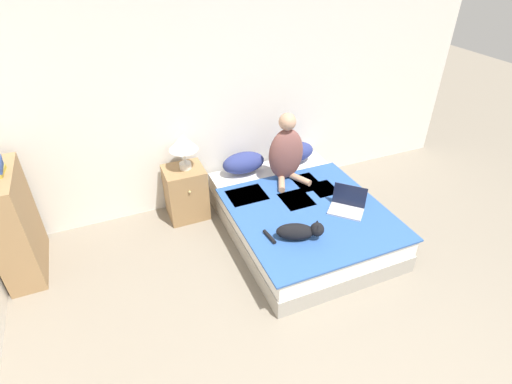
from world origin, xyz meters
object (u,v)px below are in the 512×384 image
at_px(nightstand, 186,193).
at_px(pillow_far, 294,152).
at_px(pillow_near, 244,163).
at_px(cat_tabby, 300,231).
at_px(laptop_open, 347,206).
at_px(table_lamp, 183,144).
at_px(bed, 300,217).
at_px(person_sitting, 286,152).
at_px(bookshelf, 14,225).

bearing_deg(nightstand, pillow_far, 1.38).
relative_size(pillow_near, cat_tabby, 1.03).
xyz_separation_m(laptop_open, table_lamp, (-1.34, 1.06, 0.45)).
bearing_deg(nightstand, bed, -36.91).
height_order(laptop_open, nightstand, laptop_open).
relative_size(pillow_near, laptop_open, 1.19).
bearing_deg(pillow_near, cat_tabby, -88.68).
xyz_separation_m(person_sitting, bookshelf, (-2.70, 0.04, -0.19)).
bearing_deg(person_sitting, pillow_near, 141.34).
distance_m(nightstand, bookshelf, 1.65).
relative_size(pillow_near, bookshelf, 0.47).
bearing_deg(bed, pillow_near, 111.92).
relative_size(pillow_far, bookshelf, 0.47).
xyz_separation_m(pillow_near, laptop_open, (0.67, -1.09, -0.07)).
bearing_deg(pillow_near, pillow_far, 0.00).
xyz_separation_m(person_sitting, cat_tabby, (-0.35, -0.99, -0.24)).
xyz_separation_m(pillow_near, bookshelf, (-2.32, -0.26, 0.02)).
xyz_separation_m(cat_tabby, laptop_open, (0.64, 0.20, -0.03)).
relative_size(bed, table_lamp, 4.96).
distance_m(person_sitting, bookshelf, 2.70).
bearing_deg(laptop_open, pillow_near, 167.01).
distance_m(pillow_near, laptop_open, 1.28).
height_order(pillow_far, laptop_open, pillow_far).
xyz_separation_m(table_lamp, bookshelf, (-1.65, -0.24, -0.37)).
height_order(nightstand, table_lamp, table_lamp).
relative_size(pillow_near, pillow_far, 1.00).
distance_m(person_sitting, cat_tabby, 1.07).
relative_size(pillow_far, cat_tabby, 1.03).
relative_size(pillow_near, nightstand, 0.82).
xyz_separation_m(pillow_near, person_sitting, (0.38, -0.30, 0.21)).
bearing_deg(pillow_far, table_lamp, -178.91).
height_order(person_sitting, cat_tabby, person_sitting).
relative_size(nightstand, bookshelf, 0.58).
bearing_deg(bookshelf, laptop_open, -15.45).
relative_size(person_sitting, nightstand, 1.28).
xyz_separation_m(pillow_far, nightstand, (-1.34, -0.03, -0.20)).
height_order(bed, nightstand, nightstand).
bearing_deg(bookshelf, bed, -11.52).
height_order(pillow_far, bookshelf, bookshelf).
distance_m(pillow_near, nightstand, 0.73).
relative_size(laptop_open, table_lamp, 1.08).
distance_m(laptop_open, nightstand, 1.74).
bearing_deg(nightstand, pillow_near, 2.66).
height_order(pillow_far, nightstand, pillow_far).
bearing_deg(table_lamp, pillow_near, 2.14).
relative_size(bed, pillow_near, 3.89).
bearing_deg(pillow_far, bed, -111.93).
height_order(pillow_near, laptop_open, pillow_near).
distance_m(pillow_near, pillow_far, 0.64).
height_order(bed, pillow_near, pillow_near).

